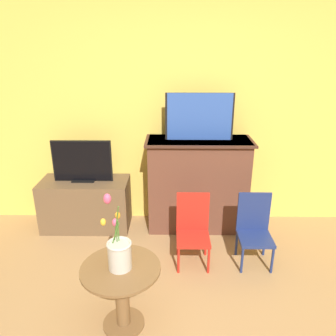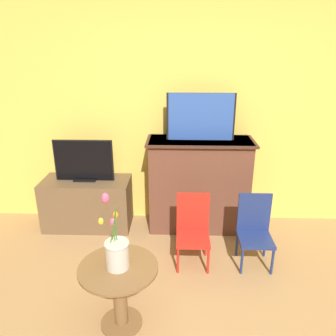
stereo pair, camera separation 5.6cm
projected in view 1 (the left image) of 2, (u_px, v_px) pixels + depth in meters
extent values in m
cube|color=#EAC651|center=(189.00, 106.00, 3.59)|extent=(8.00, 0.06, 2.70)
cube|color=brown|center=(198.00, 184.00, 3.65)|extent=(1.08, 0.43, 1.04)
cube|color=#43271C|center=(199.00, 141.00, 3.47)|extent=(1.14, 0.47, 0.02)
cube|color=black|center=(199.00, 117.00, 3.39)|extent=(0.71, 0.02, 0.49)
cube|color=#2D51A8|center=(199.00, 117.00, 3.38)|extent=(0.67, 0.02, 0.49)
cube|color=brown|center=(86.00, 204.00, 3.72)|extent=(0.97, 0.45, 0.57)
cube|color=black|center=(84.00, 180.00, 3.62)|extent=(0.25, 0.12, 0.01)
cube|color=black|center=(82.00, 161.00, 3.55)|extent=(0.65, 0.02, 0.46)
cube|color=black|center=(82.00, 161.00, 3.54)|extent=(0.62, 0.02, 0.43)
cylinder|color=red|center=(178.00, 260.00, 2.99)|extent=(0.02, 0.02, 0.26)
cylinder|color=red|center=(209.00, 261.00, 2.99)|extent=(0.02, 0.02, 0.26)
cylinder|color=red|center=(178.00, 243.00, 3.25)|extent=(0.02, 0.02, 0.26)
cylinder|color=red|center=(206.00, 244.00, 3.25)|extent=(0.02, 0.02, 0.26)
cube|color=red|center=(193.00, 238.00, 3.07)|extent=(0.31, 0.31, 0.03)
cube|color=red|center=(193.00, 211.00, 3.13)|extent=(0.31, 0.02, 0.39)
cylinder|color=navy|center=(242.00, 260.00, 2.99)|extent=(0.02, 0.02, 0.26)
cylinder|color=navy|center=(272.00, 261.00, 2.99)|extent=(0.02, 0.02, 0.26)
cylinder|color=navy|center=(237.00, 243.00, 3.25)|extent=(0.02, 0.02, 0.26)
cylinder|color=navy|center=(264.00, 243.00, 3.25)|extent=(0.02, 0.02, 0.26)
cube|color=navy|center=(255.00, 238.00, 3.07)|extent=(0.31, 0.31, 0.03)
cube|color=navy|center=(254.00, 211.00, 3.13)|extent=(0.31, 0.02, 0.39)
cylinder|color=brown|center=(124.00, 323.00, 2.47)|extent=(0.31, 0.31, 0.02)
cylinder|color=brown|center=(122.00, 298.00, 2.39)|extent=(0.10, 0.10, 0.50)
cylinder|color=brown|center=(121.00, 268.00, 2.30)|extent=(0.57, 0.57, 0.02)
cylinder|color=beige|center=(120.00, 256.00, 2.26)|extent=(0.16, 0.16, 0.19)
torus|color=beige|center=(119.00, 244.00, 2.22)|extent=(0.18, 0.18, 0.02)
cylinder|color=#477A2D|center=(117.00, 237.00, 2.23)|extent=(0.02, 0.02, 0.21)
ellipsoid|color=#E0517A|center=(115.00, 222.00, 2.21)|extent=(0.04, 0.04, 0.06)
cylinder|color=#477A2D|center=(119.00, 234.00, 2.23)|extent=(0.02, 0.06, 0.25)
ellipsoid|color=orange|center=(118.00, 215.00, 2.23)|extent=(0.04, 0.04, 0.05)
cylinder|color=#477A2D|center=(116.00, 227.00, 2.20)|extent=(0.07, 0.09, 0.36)
ellipsoid|color=#E0517A|center=(107.00, 199.00, 2.23)|extent=(0.05, 0.05, 0.08)
cylinder|color=#477A2D|center=(115.00, 237.00, 2.21)|extent=(0.08, 0.02, 0.23)
ellipsoid|color=gold|center=(103.00, 222.00, 2.19)|extent=(0.04, 0.04, 0.05)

